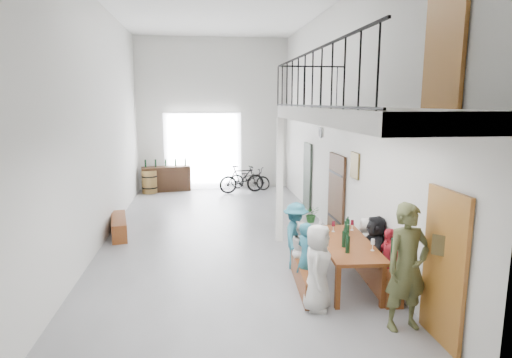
{
  "coord_description": "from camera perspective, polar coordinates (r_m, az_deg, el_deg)",
  "views": [
    {
      "loc": [
        -0.46,
        -9.9,
        3.22
      ],
      "look_at": [
        0.75,
        -0.5,
        1.5
      ],
      "focal_mm": 30.0,
      "sensor_mm": 36.0,
      "label": 1
    }
  ],
  "objects": [
    {
      "name": "side_bench",
      "position": [
        11.02,
        -17.8,
        -6.01
      ],
      "size": [
        0.63,
        1.59,
        0.44
      ],
      "primitive_type": "cube",
      "rotation": [
        0.0,
        0.0,
        0.19
      ],
      "color": "brown",
      "rests_on": "ground"
    },
    {
      "name": "oak_barrel",
      "position": [
        15.67,
        -14.01,
        -0.36
      ],
      "size": [
        0.55,
        0.55,
        0.81
      ],
      "color": "olive",
      "rests_on": "ground"
    },
    {
      "name": "bench_inner",
      "position": [
        7.79,
        6.55,
        -12.47
      ],
      "size": [
        0.44,
        1.88,
        0.43
      ],
      "primitive_type": "cube",
      "rotation": [
        0.0,
        0.0,
        -0.08
      ],
      "color": "brown",
      "rests_on": "ground"
    },
    {
      "name": "guest_left_d",
      "position": [
        8.4,
        5.29,
        -7.53
      ],
      "size": [
        0.75,
        0.96,
        1.31
      ],
      "primitive_type": "imported",
      "rotation": [
        0.0,
        0.0,
        1.22
      ],
      "color": "#246579",
      "rests_on": "ground"
    },
    {
      "name": "tasting_table",
      "position": [
        7.77,
        11.91,
        -8.8
      ],
      "size": [
        1.0,
        2.15,
        0.79
      ],
      "rotation": [
        0.0,
        0.0,
        -0.07
      ],
      "color": "brown",
      "rests_on": "ground"
    },
    {
      "name": "room_walls",
      "position": [
        9.92,
        -4.77,
        12.2
      ],
      "size": [
        12.0,
        12.0,
        12.0
      ],
      "color": "silver",
      "rests_on": "ground"
    },
    {
      "name": "right_wall_decor",
      "position": [
        8.76,
        13.94,
        0.28
      ],
      "size": [
        0.07,
        8.28,
        5.07
      ],
      "color": "#8F591F",
      "rests_on": "ground"
    },
    {
      "name": "serving_counter",
      "position": [
        15.85,
        -11.88,
        0.02
      ],
      "size": [
        1.76,
        0.75,
        0.9
      ],
      "primitive_type": "cube",
      "rotation": [
        0.0,
        0.0,
        0.16
      ],
      "color": "#3B2413",
      "rests_on": "ground"
    },
    {
      "name": "guest_left_c",
      "position": [
        7.99,
        6.21,
        -9.42
      ],
      "size": [
        0.42,
        0.53,
        1.07
      ],
      "primitive_type": "imported",
      "rotation": [
        0.0,
        0.0,
        1.6
      ],
      "color": "beige",
      "rests_on": "ground"
    },
    {
      "name": "balcony",
      "position": [
        7.2,
        12.58,
        8.01
      ],
      "size": [
        1.52,
        5.62,
        4.0
      ],
      "color": "white",
      "rests_on": "ground"
    },
    {
      "name": "guest_right_a",
      "position": [
        7.63,
        17.23,
        -10.45
      ],
      "size": [
        0.31,
        0.69,
        1.15
      ],
      "primitive_type": "imported",
      "rotation": [
        0.0,
        0.0,
        -1.52
      ],
      "color": "red",
      "rests_on": "ground"
    },
    {
      "name": "gateway_portal",
      "position": [
        15.94,
        -7.08,
        3.67
      ],
      "size": [
        2.8,
        0.08,
        2.8
      ],
      "primitive_type": "cube",
      "color": "white",
      "rests_on": "ground"
    },
    {
      "name": "bench_wall",
      "position": [
        8.17,
        15.3,
        -11.4
      ],
      "size": [
        0.41,
        2.18,
        0.5
      ],
      "primitive_type": "cube",
      "rotation": [
        0.0,
        0.0,
        -0.06
      ],
      "color": "brown",
      "rests_on": "ground"
    },
    {
      "name": "host_standing",
      "position": [
        6.5,
        19.51,
        -11.0
      ],
      "size": [
        0.73,
        0.54,
        1.84
      ],
      "primitive_type": "imported",
      "rotation": [
        0.0,
        0.0,
        0.15
      ],
      "color": "#4C512D",
      "rests_on": "ground"
    },
    {
      "name": "bicycle_near",
      "position": [
        15.83,
        -0.8,
        0.08
      ],
      "size": [
        1.64,
        1.22,
        0.82
      ],
      "primitive_type": "imported",
      "rotation": [
        0.0,
        0.0,
        1.08
      ],
      "color": "black",
      "rests_on": "ground"
    },
    {
      "name": "counter_bottles",
      "position": [
        15.75,
        -11.96,
        2.13
      ],
      "size": [
        1.46,
        0.26,
        0.28
      ],
      "color": "black",
      "rests_on": "serving_counter"
    },
    {
      "name": "bicycle_far",
      "position": [
        15.22,
        -1.9,
        -0.02
      ],
      "size": [
        1.7,
        0.76,
        0.99
      ],
      "primitive_type": "imported",
      "rotation": [
        0.0,
        0.0,
        1.75
      ],
      "color": "black",
      "rests_on": "ground"
    },
    {
      "name": "guest_left_a",
      "position": [
        6.83,
        8.21,
        -11.57
      ],
      "size": [
        0.66,
        0.79,
        1.37
      ],
      "primitive_type": "imported",
      "rotation": [
        0.0,
        0.0,
        1.17
      ],
      "color": "beige",
      "rests_on": "ground"
    },
    {
      "name": "guest_right_c",
      "position": [
        8.63,
        14.38,
        -8.32
      ],
      "size": [
        0.42,
        0.56,
        1.02
      ],
      "primitive_type": "imported",
      "rotation": [
        0.0,
        0.0,
        -1.77
      ],
      "color": "beige",
      "rests_on": "ground"
    },
    {
      "name": "guest_right_b",
      "position": [
        8.04,
        15.6,
        -8.98
      ],
      "size": [
        0.71,
        1.2,
        1.23
      ],
      "primitive_type": "imported",
      "rotation": [
        0.0,
        0.0,
        -1.89
      ],
      "color": "black",
      "rests_on": "ground"
    },
    {
      "name": "floor",
      "position": [
        10.42,
        -4.48,
        -7.73
      ],
      "size": [
        12.0,
        12.0,
        0.0
      ],
      "primitive_type": "plane",
      "color": "slate",
      "rests_on": "ground"
    },
    {
      "name": "potted_plant",
      "position": [
        11.66,
        7.41,
        -4.67
      ],
      "size": [
        0.43,
        0.38,
        0.45
      ],
      "primitive_type": "imported",
      "rotation": [
        0.0,
        0.0,
        -0.08
      ],
      "color": "#1D5221",
      "rests_on": "ground"
    },
    {
      "name": "tableware",
      "position": [
        7.83,
        11.87,
        -6.83
      ],
      "size": [
        0.65,
        1.42,
        0.35
      ],
      "color": "black",
      "rests_on": "tasting_table"
    },
    {
      "name": "guest_left_b",
      "position": [
        7.46,
        6.67,
        -10.27
      ],
      "size": [
        0.43,
        0.51,
        1.21
      ],
      "primitive_type": "imported",
      "rotation": [
        0.0,
        0.0,
        1.92
      ],
      "color": "#246579",
      "rests_on": "ground"
    }
  ]
}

